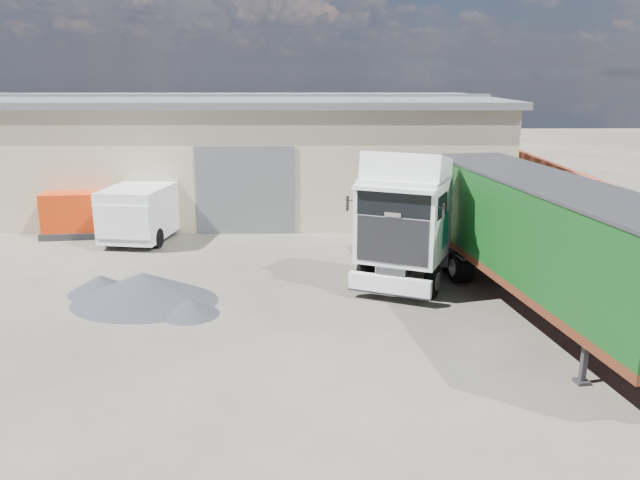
{
  "coord_description": "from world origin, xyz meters",
  "views": [
    {
      "loc": [
        0.82,
        -14.94,
        6.41
      ],
      "look_at": [
        0.96,
        3.0,
        1.59
      ],
      "focal_mm": 35.0,
      "sensor_mm": 36.0,
      "label": 1
    }
  ],
  "objects_px": {
    "box_trailer": "(543,235)",
    "panel_van": "(148,209)",
    "tractor_unit": "(410,227)",
    "orange_skip": "(80,216)"
  },
  "relations": [
    {
      "from": "panel_van",
      "to": "orange_skip",
      "type": "xyz_separation_m",
      "value": [
        -2.82,
        0.22,
        -0.34
      ]
    },
    {
      "from": "tractor_unit",
      "to": "orange_skip",
      "type": "bearing_deg",
      "value": 177.78
    },
    {
      "from": "tractor_unit",
      "to": "orange_skip",
      "type": "relative_size",
      "value": 2.16
    },
    {
      "from": "box_trailer",
      "to": "orange_skip",
      "type": "relative_size",
      "value": 3.76
    },
    {
      "from": "orange_skip",
      "to": "tractor_unit",
      "type": "bearing_deg",
      "value": -31.88
    },
    {
      "from": "box_trailer",
      "to": "panel_van",
      "type": "bearing_deg",
      "value": 136.87
    },
    {
      "from": "tractor_unit",
      "to": "box_trailer",
      "type": "relative_size",
      "value": 0.57
    },
    {
      "from": "tractor_unit",
      "to": "panel_van",
      "type": "bearing_deg",
      "value": 172.61
    },
    {
      "from": "tractor_unit",
      "to": "box_trailer",
      "type": "distance_m",
      "value": 4.31
    },
    {
      "from": "tractor_unit",
      "to": "panel_van",
      "type": "height_order",
      "value": "tractor_unit"
    }
  ]
}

